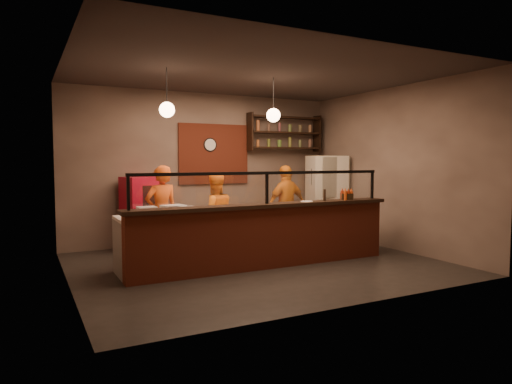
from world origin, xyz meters
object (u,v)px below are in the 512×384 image
pizza_dough (231,211)px  pepper_mill (325,195)px  fridge (326,197)px  cook_left (161,213)px  cook_mid (215,215)px  cook_right (287,205)px  condiment_caddy (347,196)px  red_cooler (140,214)px  wall_clock (210,145)px

pizza_dough → pepper_mill: pepper_mill is taller
fridge → cook_left: bearing=-155.7°
cook_left → cook_mid: bearing=157.1°
cook_right → pizza_dough: 2.03m
cook_mid → condiment_caddy: (2.09, -1.15, 0.35)m
pizza_dough → pepper_mill: (1.55, -0.53, 0.26)m
fridge → red_cooler: 4.13m
pizza_dough → cook_right: bearing=31.2°
cook_left → wall_clock: bearing=-147.9°
cook_right → fridge: bearing=-172.9°
cook_mid → cook_right: size_ratio=0.93×
cook_left → cook_mid: 0.95m
cook_mid → cook_right: (1.76, 0.40, 0.06)m
cook_left → cook_mid: size_ratio=1.09×
red_cooler → wall_clock: bearing=-4.4°
cook_right → fridge: 1.34m
cook_right → red_cooler: (-2.81, 0.89, -0.11)m
red_cooler → pizza_dough: 2.23m
fridge → condiment_caddy: bearing=-100.6°
cook_mid → pepper_mill: (1.58, -1.18, 0.39)m
pepper_mill → fridge: bearing=53.2°
cook_mid → pepper_mill: size_ratio=7.60×
wall_clock → pepper_mill: size_ratio=1.48×
red_cooler → condiment_caddy: size_ratio=7.21×
fridge → cook_mid: bearing=-149.8°
red_cooler → pepper_mill: (2.63, -2.47, 0.44)m
wall_clock → cook_right: size_ratio=0.18×
cook_right → red_cooler: bearing=-27.1°
wall_clock → fridge: (2.50, -0.82, -1.17)m
cook_right → wall_clock: bearing=-54.1°
wall_clock → red_cooler: 2.13m
fridge → pizza_dough: (-3.02, -1.44, -0.03)m
fridge → pizza_dough: 3.35m
red_cooler → cook_mid: bearing=-66.4°
wall_clock → fridge: 2.88m
cook_mid → condiment_caddy: size_ratio=7.70×
cook_mid → pizza_dough: size_ratio=3.07×
pizza_dough → pepper_mill: size_ratio=2.48×
cook_mid → condiment_caddy: cook_mid is taller
pizza_dough → fridge: bearing=25.4°
pizza_dough → red_cooler: bearing=118.9°
fridge → red_cooler: fridge is taller
pizza_dough → condiment_caddy: size_ratio=2.51×
red_cooler → condiment_caddy: bearing=-53.2°
fridge → pizza_dough: fridge is taller
cook_right → condiment_caddy: 1.60m
cook_left → pizza_dough: 1.27m
pizza_dough → condiment_caddy: 2.13m
cook_right → cook_left: bearing=-5.0°
wall_clock → pizza_dough: wall_clock is taller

